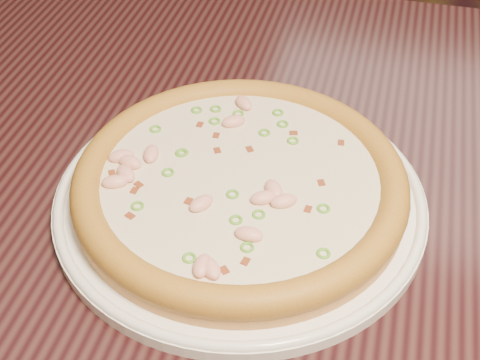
# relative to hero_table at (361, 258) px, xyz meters

# --- Properties ---
(ground) EXTENTS (9.00, 9.00, 0.00)m
(ground) POSITION_rel_hero_table_xyz_m (0.25, 0.43, -0.65)
(ground) COLOR black
(hero_table) EXTENTS (1.20, 0.80, 0.75)m
(hero_table) POSITION_rel_hero_table_xyz_m (0.00, 0.00, 0.00)
(hero_table) COLOR black
(hero_table) RESTS_ON ground
(plate) EXTENTS (0.34, 0.34, 0.02)m
(plate) POSITION_rel_hero_table_xyz_m (-0.12, -0.05, 0.11)
(plate) COLOR white
(plate) RESTS_ON hero_table
(pizza) EXTENTS (0.31, 0.31, 0.03)m
(pizza) POSITION_rel_hero_table_xyz_m (-0.12, -0.05, 0.13)
(pizza) COLOR tan
(pizza) RESTS_ON plate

